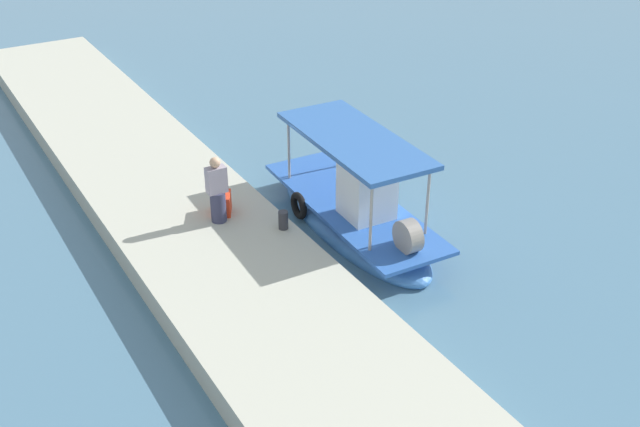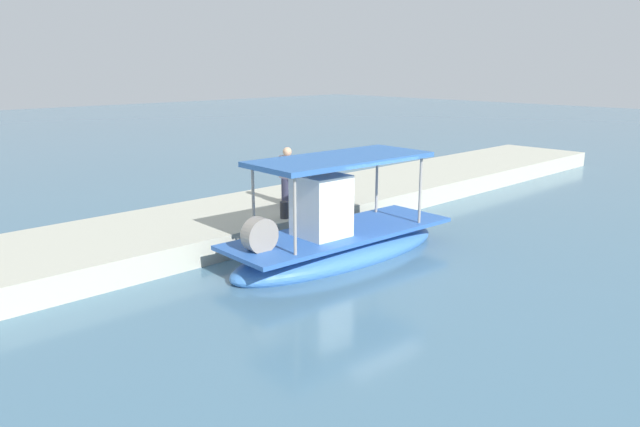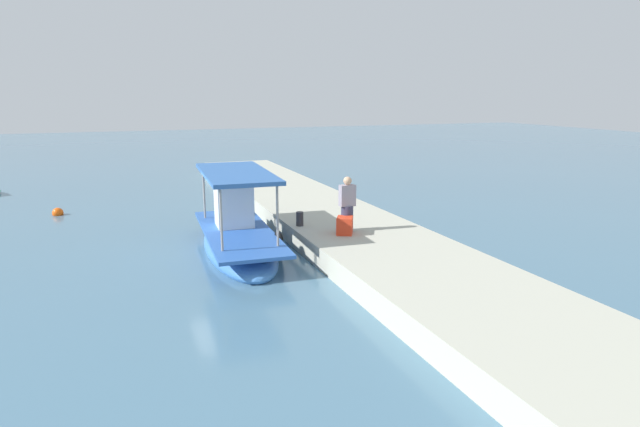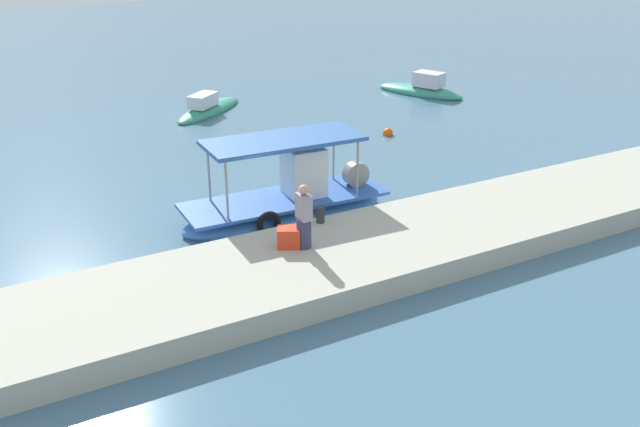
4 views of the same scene
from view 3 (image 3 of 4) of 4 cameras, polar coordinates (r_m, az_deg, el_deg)
The scene contains 7 objects.
ground_plane at distance 16.62m, azimuth -9.34°, elevation -4.53°, with size 120.00×120.00×0.00m, color #476E87.
dock_quay at distance 17.73m, azimuth 3.51°, elevation -2.21°, with size 36.00×4.02×0.64m, color #B2B29F.
main_fishing_boat at distance 17.04m, azimuth -8.74°, elevation -2.43°, with size 6.57×2.34×2.90m.
fisherman_near_bollard at distance 16.70m, azimuth 2.92°, elevation 0.75°, with size 0.39×0.49×1.72m.
mooring_bollard at distance 17.45m, azimuth -2.17°, elevation -0.57°, with size 0.24×0.24×0.46m, color #2D2D33.
cargo_crate at distance 16.44m, azimuth 2.65°, elevation -1.28°, with size 0.58×0.47×0.53m, color red.
marker_buoy at distance 24.37m, azimuth -26.14°, elevation 0.05°, with size 0.44×0.44×0.44m.
Camera 3 is at (-15.59, 3.06, 4.87)m, focal length 30.05 mm.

